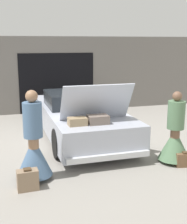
# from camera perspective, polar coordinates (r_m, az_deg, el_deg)

# --- Properties ---
(ground_plane) EXTENTS (40.00, 40.00, 0.00)m
(ground_plane) POSITION_cam_1_polar(r_m,az_deg,el_deg) (8.74, -2.46, -4.60)
(ground_plane) COLOR gray
(garage_wall_back) EXTENTS (12.00, 0.14, 2.80)m
(garage_wall_back) POSITION_cam_1_polar(r_m,az_deg,el_deg) (11.79, -6.75, 6.74)
(garage_wall_back) COLOR slate
(garage_wall_back) RESTS_ON ground_plane
(car) EXTENTS (1.94, 4.78, 1.70)m
(car) POSITION_cam_1_polar(r_m,az_deg,el_deg) (8.60, -2.52, -0.86)
(car) COLOR #B2B7C6
(car) RESTS_ON ground_plane
(person_left) EXTENTS (0.69, 0.69, 1.74)m
(person_left) POSITION_cam_1_polar(r_m,az_deg,el_deg) (6.08, -10.86, -6.57)
(person_left) COLOR #997051
(person_left) RESTS_ON ground_plane
(person_right) EXTENTS (0.70, 0.70, 1.58)m
(person_right) POSITION_cam_1_polar(r_m,az_deg,el_deg) (7.03, 14.64, -4.61)
(person_right) COLOR brown
(person_right) RESTS_ON ground_plane
(suitcase_beside_left_person) EXTENTS (0.38, 0.23, 0.41)m
(suitcase_beside_left_person) POSITION_cam_1_polar(r_m,az_deg,el_deg) (5.82, -11.94, -12.05)
(suitcase_beside_left_person) COLOR #8C7259
(suitcase_beside_left_person) RESTS_ON ground_plane
(suitcase_beside_right_person) EXTENTS (0.45, 0.26, 0.32)m
(suitcase_beside_right_person) POSITION_cam_1_polar(r_m,az_deg,el_deg) (6.99, 16.50, -8.36)
(suitcase_beside_right_person) COLOR brown
(suitcase_beside_right_person) RESTS_ON ground_plane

